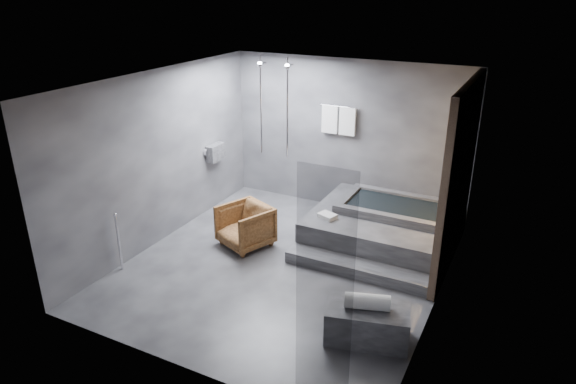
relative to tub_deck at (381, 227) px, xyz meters
The scene contains 7 objects.
room 2.02m from the tub_deck, 118.47° to the right, with size 5.00×5.04×2.82m.
tub_deck is the anchor object (origin of this frame).
tub_step 1.19m from the tub_deck, 90.00° to the right, with size 2.20×0.36×0.18m, color #313133.
concrete_bench 2.62m from the tub_deck, 76.30° to the right, with size 0.98×0.54×0.44m, color #353537.
driftwood_chair 2.25m from the tub_deck, 149.22° to the right, with size 0.74×0.76×0.69m, color #412510.
rolled_towel 2.65m from the tub_deck, 76.63° to the right, with size 0.19×0.19×0.53m, color white.
deck_towel 0.97m from the tub_deck, 142.42° to the right, with size 0.28×0.20×0.07m, color white.
Camera 1 is at (3.12, -6.07, 4.03)m, focal length 32.00 mm.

